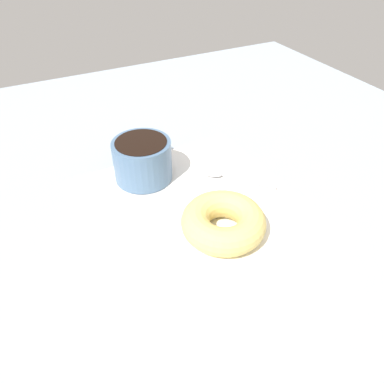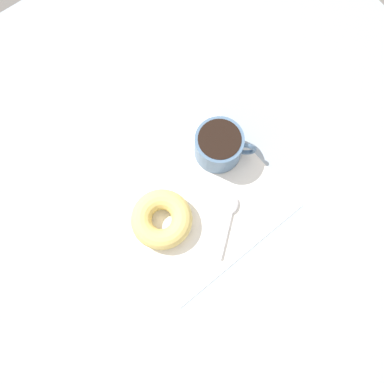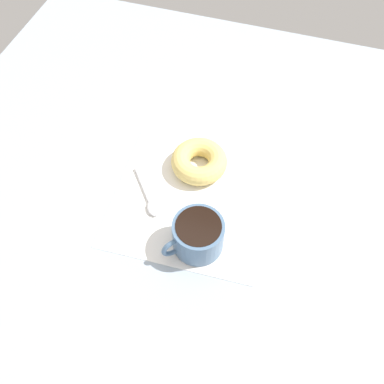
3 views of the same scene
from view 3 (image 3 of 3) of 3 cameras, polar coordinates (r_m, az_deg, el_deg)
The scene contains 5 objects.
ground_plane at distance 86.78cm, azimuth -0.67°, elevation -1.41°, with size 120.00×120.00×2.00cm, color #99A8B7.
napkin at distance 86.01cm, azimuth -0.00°, elevation -0.80°, with size 30.72×30.72×0.30cm, color white.
coffee_cup at distance 77.54cm, azimuth 0.74°, elevation -5.76°, with size 10.21×10.37×6.79cm.
donut at distance 88.70cm, azimuth 1.20°, elevation 4.06°, with size 11.70×11.70×3.95cm, color #E5C66B.
spoon at distance 85.30cm, azimuth -5.55°, elevation -1.27°, with size 9.39×11.05×0.90cm.
Camera 3 is at (14.84, -44.13, 72.24)cm, focal length 40.00 mm.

